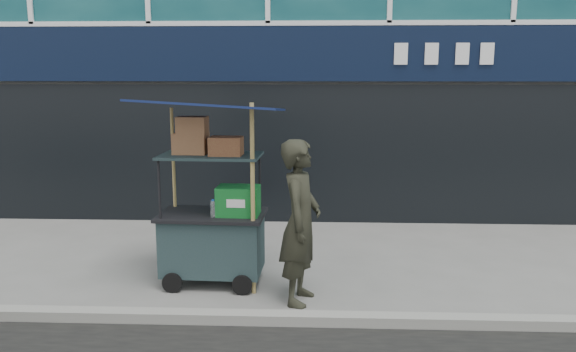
{
  "coord_description": "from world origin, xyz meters",
  "views": [
    {
      "loc": [
        0.74,
        -5.7,
        2.61
      ],
      "look_at": [
        0.45,
        1.2,
        1.32
      ],
      "focal_mm": 35.0,
      "sensor_mm": 36.0,
      "label": 1
    }
  ],
  "objects": [
    {
      "name": "vendor_cart",
      "position": [
        -0.46,
        0.94,
        0.81
      ],
      "size": [
        1.76,
        1.28,
        2.32
      ],
      "rotation": [
        0.0,
        0.0,
        -0.04
      ],
      "color": "#1C2F30",
      "rests_on": "ground"
    },
    {
      "name": "vendor_man",
      "position": [
        0.62,
        0.42,
        0.94
      ],
      "size": [
        0.58,
        0.76,
        1.88
      ],
      "primitive_type": "imported",
      "rotation": [
        0.0,
        0.0,
        1.37
      ],
      "color": "black",
      "rests_on": "ground"
    },
    {
      "name": "curb",
      "position": [
        0.0,
        -0.2,
        0.06
      ],
      "size": [
        80.0,
        0.18,
        0.12
      ],
      "primitive_type": "cube",
      "color": "gray",
      "rests_on": "ground"
    },
    {
      "name": "ground",
      "position": [
        0.0,
        0.0,
        0.0
      ],
      "size": [
        80.0,
        80.0,
        0.0
      ],
      "primitive_type": "plane",
      "color": "slate",
      "rests_on": "ground"
    }
  ]
}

